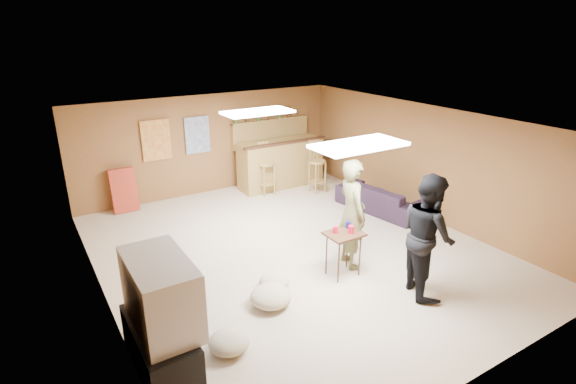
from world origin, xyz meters
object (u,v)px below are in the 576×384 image
person_olive (352,214)px  person_black (428,235)px  bar_counter (281,163)px  tray_table (343,254)px  sofa (380,198)px  tv_body (161,293)px

person_olive → person_black: bearing=-148.4°
bar_counter → tray_table: bar_counter is taller
person_black → tray_table: 1.29m
bar_counter → sofa: size_ratio=1.07×
tv_body → sofa: bearing=22.1°
bar_counter → person_black: size_ratio=1.14×
bar_counter → person_olive: person_olive is taller
tv_body → bar_counter: size_ratio=0.55×
sofa → person_olive: bearing=117.2°
tv_body → person_olive: 3.23m
person_black → tray_table: (-0.70, 0.95, -0.53)m
sofa → tray_table: tray_table is taller
person_black → person_olive: bearing=42.8°
bar_counter → tray_table: (-1.29, -3.99, -0.20)m
person_olive → sofa: 2.48m
bar_counter → sofa: (0.96, -2.38, -0.28)m
bar_counter → person_black: bearing=-96.8°
tv_body → person_black: 3.60m
tray_table → sofa: bearing=35.6°
tv_body → tray_table: 2.95m
sofa → tray_table: bearing=116.9°
person_olive → person_black: 1.22m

